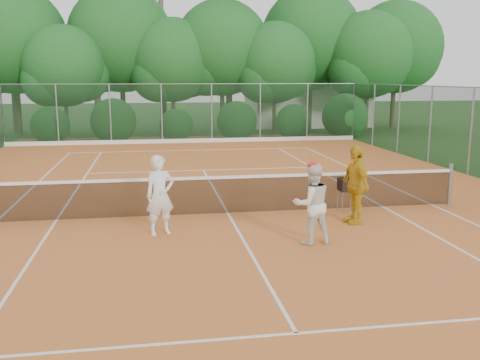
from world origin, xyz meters
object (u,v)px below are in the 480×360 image
object	(u,v)px
player_white	(160,195)
player_center_grp	(312,204)
ball_hopper	(347,185)
player_yellow	(355,184)

from	to	relation	value
player_white	player_center_grp	distance (m)	3.23
player_center_grp	ball_hopper	world-z (taller)	player_center_grp
ball_hopper	player_yellow	bearing A→B (deg)	-106.98
player_white	ball_hopper	world-z (taller)	player_white
player_white	player_yellow	distance (m)	4.47
player_white	player_yellow	xyz separation A→B (m)	(4.46, 0.19, 0.05)
player_white	player_yellow	world-z (taller)	player_yellow
player_white	ball_hopper	distance (m)	4.79
player_white	ball_hopper	bearing A→B (deg)	-3.45
player_white	player_yellow	bearing A→B (deg)	-15.16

